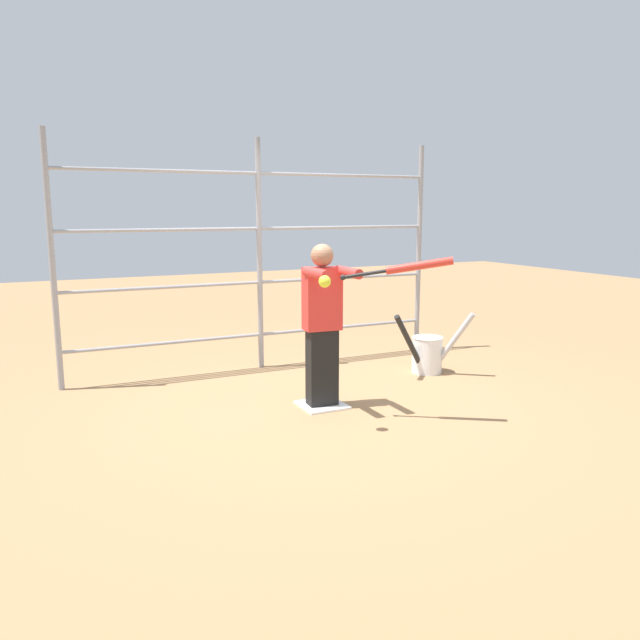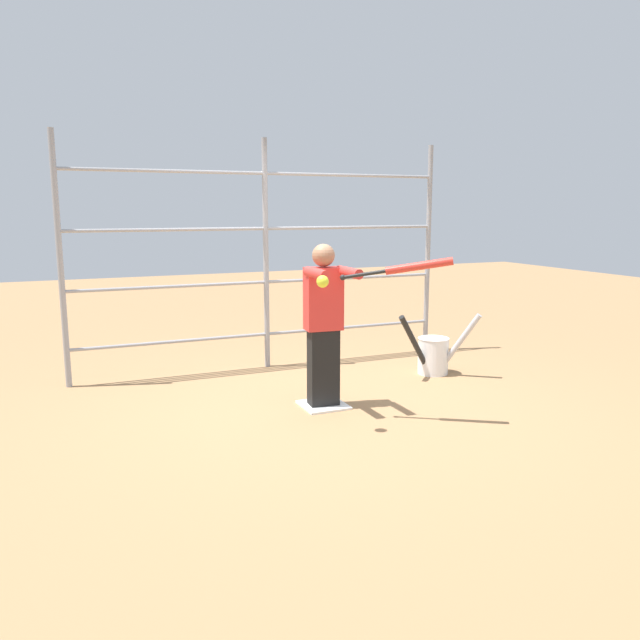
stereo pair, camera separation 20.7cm
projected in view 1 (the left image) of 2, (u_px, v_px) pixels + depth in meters
The scene contains 7 objects.
ground_plane at pixel (322, 406), 5.71m from camera, with size 24.00×24.00×0.00m, color #9E754C.
home_plate at pixel (322, 405), 5.71m from camera, with size 0.40×0.40×0.02m.
fence_backstop at pixel (259, 256), 6.91m from camera, with size 4.30×0.06×2.54m.
batter at pixel (323, 320), 5.56m from camera, with size 0.38×0.52×1.48m.
baseball_bat_swinging at pixel (410, 267), 5.05m from camera, with size 0.78×0.55×0.21m.
softball_in_flight at pixel (325, 282), 4.81m from camera, with size 0.10×0.10×0.10m.
bat_bucket at pixel (427, 353), 6.83m from camera, with size 0.89×0.58×0.71m.
Camera 1 is at (2.39, 4.94, 1.78)m, focal length 35.00 mm.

